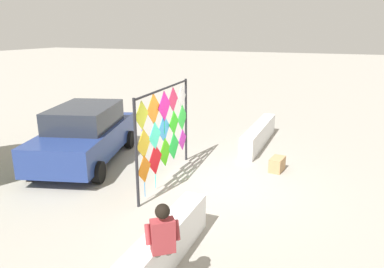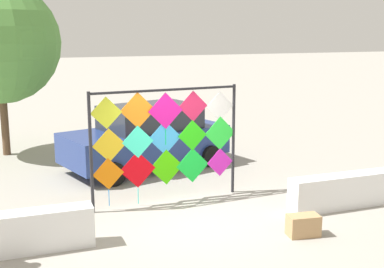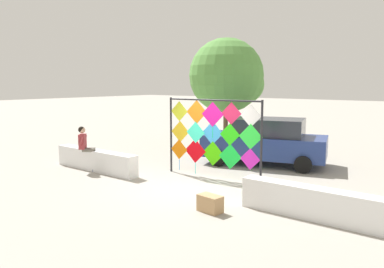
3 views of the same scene
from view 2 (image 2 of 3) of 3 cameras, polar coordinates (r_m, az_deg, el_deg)
name	(u,v)px [view 2 (image 2 of 3)]	position (r m, az deg, el deg)	size (l,w,h in m)	color
ground	(193,221)	(10.53, 0.16, -9.69)	(120.00, 120.00, 0.00)	#9E998E
plaza_ledge_right	(368,188)	(12.05, 19.01, -5.70)	(3.84, 0.44, 0.74)	white
kite_display_rack	(166,136)	(11.24, -2.93, -0.17)	(3.43, 0.30, 2.58)	#232328
parked_car	(147,136)	(14.26, -5.06, -0.27)	(4.88, 3.13, 1.75)	navy
cardboard_box_large	(303,225)	(9.99, 12.31, -9.93)	(0.59, 0.34, 0.41)	tan
tree_broadleaf	(3,44)	(16.36, -20.30, 9.38)	(3.64, 3.64, 5.24)	brown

